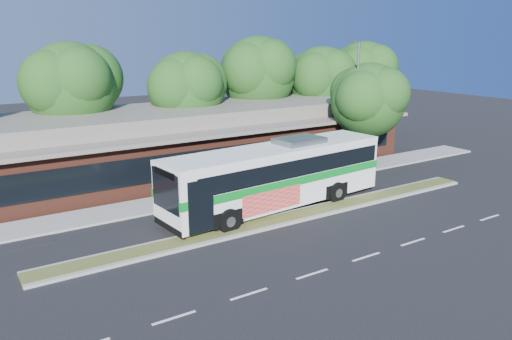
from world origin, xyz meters
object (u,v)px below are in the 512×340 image
object	(u,v)px
lamp_post	(356,102)
transit_bus	(277,171)
sidewalk_tree	(371,98)
sedan	(69,189)

from	to	relation	value
lamp_post	transit_bus	size ratio (longest dim) A/B	0.66
transit_bus	lamp_post	bearing A→B (deg)	16.70
transit_bus	sidewalk_tree	distance (m)	11.93
sedan	sidewalk_tree	world-z (taller)	sidewalk_tree
sedan	lamp_post	bearing A→B (deg)	-92.98
lamp_post	sedan	world-z (taller)	lamp_post
sedan	sidewalk_tree	bearing A→B (deg)	-91.08
sidewalk_tree	lamp_post	bearing A→B (deg)	-169.44
transit_bus	sidewalk_tree	size ratio (longest dim) A/B	1.82
transit_bus	sidewalk_tree	xyz separation A→B (m)	(10.88, 3.92, 2.92)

